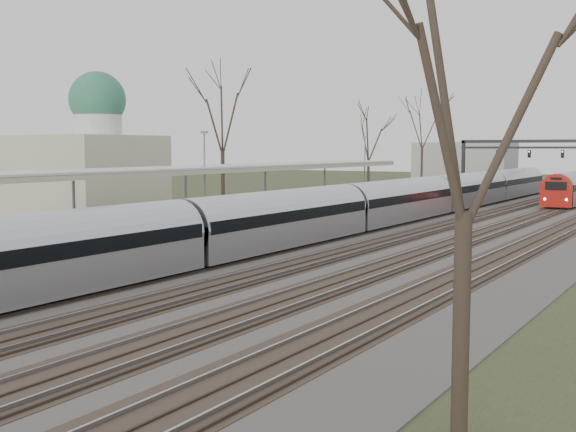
{
  "coord_description": "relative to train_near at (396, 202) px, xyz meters",
  "views": [
    {
      "loc": [
        16.92,
        2.96,
        5.14
      ],
      "look_at": [
        -0.62,
        31.24,
        2.0
      ],
      "focal_mm": 45.0,
      "sensor_mm": 36.0,
      "label": 1
    }
  ],
  "objects": [
    {
      "name": "dome_building",
      "position": [
        -19.21,
        -10.17,
        2.24
      ],
      "size": [
        10.0,
        8.0,
        10.3
      ],
      "color": "beige",
      "rests_on": "ground"
    },
    {
      "name": "train_near",
      "position": [
        0.0,
        0.0,
        0.0
      ],
      "size": [
        2.62,
        75.21,
        3.05
      ],
      "color": "#A5A7AF",
      "rests_on": "ground"
    },
    {
      "name": "track_bed",
      "position": [
        2.76,
        6.83,
        -1.42
      ],
      "size": [
        24.0,
        160.0,
        0.22
      ],
      "color": "#474442",
      "rests_on": "ground"
    },
    {
      "name": "tree_west_far",
      "position": [
        -14.5,
        -0.17,
        6.54
      ],
      "size": [
        5.5,
        5.5,
        11.33
      ],
      "color": "#2D231C",
      "rests_on": "ground"
    },
    {
      "name": "signal_gantry",
      "position": [
        2.79,
        36.82,
        3.43
      ],
      "size": [
        21.0,
        0.59,
        6.08
      ],
      "color": "black",
      "rests_on": "ground"
    },
    {
      "name": "tree_east_near",
      "position": [
        15.5,
        -33.17,
        5.08
      ],
      "size": [
        4.5,
        4.5,
        9.27
      ],
      "color": "#2D231C",
      "rests_on": "ground"
    },
    {
      "name": "platform",
      "position": [
        -6.55,
        -10.67,
        -0.98
      ],
      "size": [
        3.5,
        69.0,
        1.0
      ],
      "primitive_type": "cube",
      "color": "#9E9B93",
      "rests_on": "ground"
    },
    {
      "name": "canopy",
      "position": [
        -6.55,
        -15.18,
        2.45
      ],
      "size": [
        4.1,
        50.0,
        3.11
      ],
      "color": "slate",
      "rests_on": "platform"
    }
  ]
}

